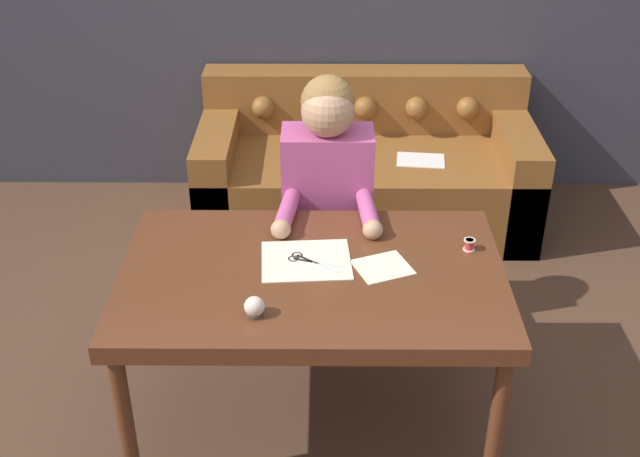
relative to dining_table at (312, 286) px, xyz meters
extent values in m
plane|color=#4C3323|center=(0.03, 0.05, -0.66)|extent=(16.00, 16.00, 0.00)
cube|color=#562D19|center=(0.00, 0.00, 0.03)|extent=(1.42, 0.90, 0.07)
cylinder|color=#562D19|center=(-0.65, -0.39, -0.33)|extent=(0.06, 0.06, 0.66)
cylinder|color=#562D19|center=(0.65, -0.39, -0.33)|extent=(0.06, 0.06, 0.66)
cylinder|color=#562D19|center=(-0.65, 0.39, -0.33)|extent=(0.06, 0.06, 0.66)
cylinder|color=#562D19|center=(0.65, 0.39, -0.33)|extent=(0.06, 0.06, 0.66)
cube|color=brown|center=(0.28, 1.65, -0.44)|extent=(1.87, 0.89, 0.44)
cube|color=brown|center=(0.28, 1.98, -0.04)|extent=(1.87, 0.22, 0.36)
cube|color=brown|center=(-0.55, 1.65, -0.36)|extent=(0.20, 0.89, 0.60)
cube|color=brown|center=(1.11, 1.65, -0.36)|extent=(0.20, 0.89, 0.60)
sphere|color=brown|center=(-0.31, 1.85, -0.04)|extent=(0.13, 0.13, 0.13)
sphere|color=brown|center=(-0.01, 1.85, -0.04)|extent=(0.13, 0.13, 0.13)
sphere|color=brown|center=(0.28, 1.85, -0.04)|extent=(0.13, 0.13, 0.13)
sphere|color=brown|center=(0.57, 1.85, -0.04)|extent=(0.13, 0.13, 0.13)
sphere|color=brown|center=(0.87, 1.85, -0.04)|extent=(0.13, 0.13, 0.13)
cube|color=white|center=(0.57, 1.53, -0.22)|extent=(0.28, 0.21, 0.00)
cylinder|color=#33281E|center=(0.06, 0.63, -0.43)|extent=(0.28, 0.28, 0.45)
cube|color=#B24C84|center=(0.06, 0.63, 0.07)|extent=(0.39, 0.22, 0.56)
sphere|color=tan|center=(0.06, 0.61, 0.45)|extent=(0.22, 0.22, 0.22)
sphere|color=olive|center=(0.06, 0.64, 0.48)|extent=(0.22, 0.22, 0.22)
cylinder|color=#B24C84|center=(-0.11, 0.38, 0.10)|extent=(0.10, 0.29, 0.07)
sphere|color=tan|center=(-0.13, 0.24, 0.10)|extent=(0.08, 0.08, 0.08)
cylinder|color=#B24C84|center=(0.22, 0.38, 0.10)|extent=(0.09, 0.28, 0.07)
sphere|color=tan|center=(0.23, 0.24, 0.10)|extent=(0.08, 0.08, 0.08)
cube|color=beige|center=(-0.02, 0.07, 0.07)|extent=(0.35, 0.30, 0.00)
cube|color=beige|center=(0.26, 0.02, 0.07)|extent=(0.25, 0.23, 0.00)
cube|color=silver|center=(0.06, 0.03, 0.07)|extent=(0.12, 0.05, 0.00)
cube|color=black|center=(-0.03, 0.06, 0.07)|extent=(0.08, 0.03, 0.00)
torus|color=black|center=(-0.07, 0.08, 0.07)|extent=(0.04, 0.04, 0.01)
cube|color=silver|center=(0.05, 0.01, 0.07)|extent=(0.10, 0.08, 0.00)
cube|color=black|center=(-0.03, 0.08, 0.07)|extent=(0.07, 0.06, 0.00)
torus|color=black|center=(-0.06, 0.10, 0.07)|extent=(0.04, 0.04, 0.01)
cylinder|color=silver|center=(0.00, 0.05, 0.07)|extent=(0.01, 0.01, 0.01)
cylinder|color=red|center=(0.60, 0.15, 0.09)|extent=(0.03, 0.03, 0.04)
cylinder|color=beige|center=(0.60, 0.15, 0.11)|extent=(0.04, 0.04, 0.00)
cylinder|color=beige|center=(0.60, 0.15, 0.07)|extent=(0.04, 0.04, 0.00)
cylinder|color=#4C3828|center=(-0.19, -0.27, 0.08)|extent=(0.06, 0.06, 0.01)
sphere|color=beige|center=(-0.19, -0.27, 0.11)|extent=(0.07, 0.07, 0.07)
camera|label=1|loc=(0.04, -2.45, 1.70)|focal=45.00mm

